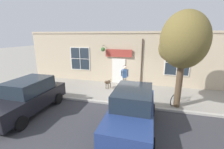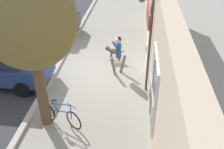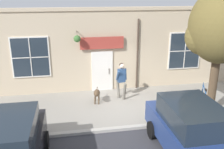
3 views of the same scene
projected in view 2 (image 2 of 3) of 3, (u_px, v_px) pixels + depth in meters
The scene contains 7 objects.
ground_plane at pixel (99, 72), 11.39m from camera, with size 90.00×90.00×0.00m, color gray.
storefront_facade at pixel (155, 30), 10.06m from camera, with size 0.95×18.00×4.27m.
pedestrian_walking at pixel (118, 52), 10.73m from camera, with size 0.73×0.55×1.81m.
dog_on_leash at pixel (114, 51), 12.13m from camera, with size 1.06×0.39×0.72m.
street_tree_by_curb at pixel (31, 21), 6.76m from camera, with size 2.68×2.43×5.20m.
leaning_bicycle at pixel (61, 115), 8.40m from camera, with size 1.59×0.78×1.01m.
parked_car_nearest_curb at pixel (43, 19), 14.83m from camera, with size 4.31×1.96×1.75m.
Camera 2 is at (-1.60, 9.56, 6.03)m, focal length 40.00 mm.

